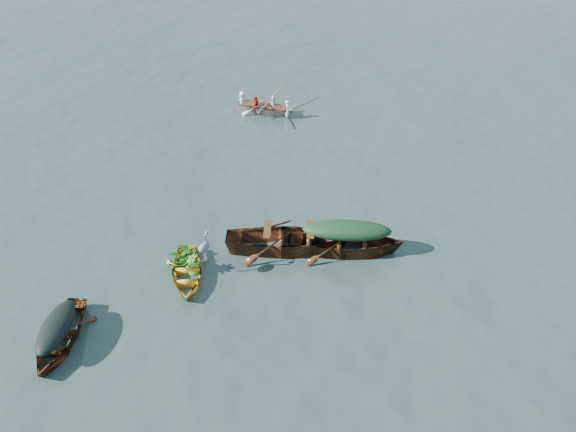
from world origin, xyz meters
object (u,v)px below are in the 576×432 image
Objects in this scene: dark_covered_boat at (61,343)px; green_tarp_boat at (345,252)px; rowed_boat at (265,114)px; heron at (205,251)px; yellow_dinghy at (187,278)px; open_wooden_boat at (289,250)px.

green_tarp_boat reaches higher than dark_covered_boat.
heron reaches higher than rowed_boat.
rowed_boat is (-3.75, 10.35, 0.00)m from yellow_dinghy.
dark_covered_boat is 7.95m from green_tarp_boat.
rowed_boat reaches higher than dark_covered_boat.
yellow_dinghy is 3.06m from open_wooden_boat.
rowed_boat reaches higher than yellow_dinghy.
yellow_dinghy is 0.62× the size of green_tarp_boat.
green_tarp_boat is 10.09m from rowed_boat.
dark_covered_boat is 0.71× the size of green_tarp_boat.
green_tarp_boat is 5.02× the size of heron.
dark_covered_boat is 3.56× the size of heron.
dark_covered_boat is 6.56m from open_wooden_boat.
open_wooden_boat is 5.50× the size of heron.
green_tarp_boat is 0.91× the size of open_wooden_boat.
green_tarp_boat is at bearing 6.71° from yellow_dinghy.
open_wooden_boat reaches higher than yellow_dinghy.
open_wooden_boat is at bearing 15.94° from yellow_dinghy.
yellow_dinghy is 0.79× the size of rowed_boat.
dark_covered_boat reaches higher than yellow_dinghy.
yellow_dinghy is at bearing 114.41° from open_wooden_boat.
green_tarp_boat reaches higher than rowed_boat.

